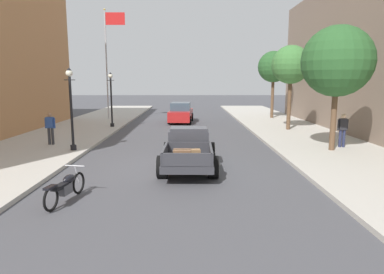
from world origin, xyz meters
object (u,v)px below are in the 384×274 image
at_px(street_lamp_near, 71,103).
at_px(street_tree_nearest, 337,62).
at_px(pedestrian_sidewalk_right, 343,128).
at_px(flagpole, 109,52).
at_px(motorcycle_parked, 66,187).
at_px(pedestrian_sidewalk_left, 50,126).
at_px(street_tree_third, 274,67).
at_px(car_background_red, 181,113).
at_px(street_lamp_far, 111,95).
at_px(street_tree_second, 291,65).
at_px(hotrod_truck_gunmetal, 189,148).

bearing_deg(street_lamp_near, street_tree_nearest, -0.35).
bearing_deg(street_lamp_near, pedestrian_sidewalk_right, 2.77).
bearing_deg(flagpole, pedestrian_sidewalk_right, -42.18).
distance_m(pedestrian_sidewalk_right, flagpole, 19.92).
height_order(motorcycle_parked, street_tree_nearest, street_tree_nearest).
distance_m(pedestrian_sidewalk_left, street_tree_third, 19.70).
bearing_deg(pedestrian_sidewalk_right, street_tree_nearest, -137.95).
distance_m(flagpole, street_tree_nearest, 19.34).
distance_m(street_tree_nearest, street_tree_third, 14.43).
distance_m(pedestrian_sidewalk_left, street_tree_nearest, 14.35).
bearing_deg(street_lamp_near, motorcycle_parked, -73.13).
bearing_deg(car_background_red, street_lamp_near, -111.56).
xyz_separation_m(pedestrian_sidewalk_right, street_lamp_far, (-13.10, 7.79, 1.30)).
height_order(pedestrian_sidewalk_left, pedestrian_sidewalk_right, same).
bearing_deg(pedestrian_sidewalk_left, motorcycle_parked, -65.78).
bearing_deg(pedestrian_sidewalk_left, street_tree_second, 21.57).
bearing_deg(street_lamp_far, pedestrian_sidewalk_left, -102.87).
xyz_separation_m(street_lamp_far, street_tree_nearest, (12.31, -8.50, 1.88)).
relative_size(street_lamp_near, street_tree_nearest, 0.67).
relative_size(hotrod_truck_gunmetal, pedestrian_sidewalk_right, 3.01).
bearing_deg(street_tree_nearest, car_background_red, 121.44).
xyz_separation_m(hotrod_truck_gunmetal, street_lamp_near, (-5.49, 2.67, 1.63)).
height_order(pedestrian_sidewalk_left, street_lamp_near, street_lamp_near).
bearing_deg(street_tree_second, street_lamp_far, 173.00).
height_order(hotrod_truck_gunmetal, street_tree_nearest, street_tree_nearest).
bearing_deg(flagpole, pedestrian_sidewalk_left, -91.63).
bearing_deg(street_tree_second, motorcycle_parked, -126.85).
relative_size(flagpole, street_tree_third, 1.57).
relative_size(hotrod_truck_gunmetal, street_tree_nearest, 0.87).
relative_size(street_tree_nearest, street_tree_third, 0.99).
height_order(street_tree_nearest, street_tree_second, street_tree_nearest).
distance_m(motorcycle_parked, street_tree_nearest, 12.77).
height_order(street_tree_nearest, street_tree_third, street_tree_third).
relative_size(street_lamp_near, street_lamp_far, 1.00).
bearing_deg(street_tree_nearest, pedestrian_sidewalk_left, 173.72).
height_order(car_background_red, street_tree_second, street_tree_second).
bearing_deg(street_tree_third, pedestrian_sidewalk_right, -89.11).
bearing_deg(car_background_red, flagpole, 166.36).
distance_m(car_background_red, street_tree_third, 9.17).
bearing_deg(street_tree_third, car_background_red, -164.80).
xyz_separation_m(car_background_red, street_tree_third, (8.05, 2.19, 3.82)).
height_order(motorcycle_parked, car_background_red, car_background_red).
bearing_deg(motorcycle_parked, car_background_red, 81.59).
bearing_deg(flagpole, hotrod_truck_gunmetal, -67.43).
relative_size(car_background_red, street_tree_nearest, 0.77).
relative_size(street_lamp_far, flagpole, 0.42).
relative_size(street_tree_nearest, street_tree_second, 1.03).
bearing_deg(motorcycle_parked, street_lamp_far, 97.77).
bearing_deg(motorcycle_parked, street_lamp_near, 106.87).
bearing_deg(street_lamp_near, street_lamp_far, 90.26).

